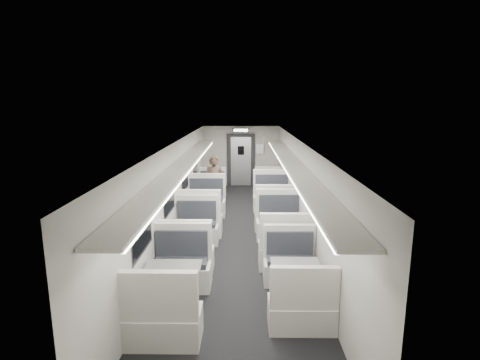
{
  "coord_description": "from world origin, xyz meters",
  "views": [
    {
      "loc": [
        0.14,
        -8.86,
        3.32
      ],
      "look_at": [
        0.01,
        1.8,
        1.1
      ],
      "focal_mm": 28.0,
      "sensor_mm": 36.0,
      "label": 1
    }
  ],
  "objects_px": {
    "booth_left_a": "(210,192)",
    "booth_right_c": "(282,234)",
    "booth_right_a": "(269,191)",
    "booth_right_d": "(295,282)",
    "exit_sign": "(241,130)",
    "passenger": "(214,184)",
    "vestibule_door": "(241,160)",
    "booth_left_c": "(192,239)",
    "booth_left_b": "(203,210)",
    "booth_left_d": "(173,288)",
    "booth_right_b": "(274,205)"
  },
  "relations": [
    {
      "from": "booth_left_a",
      "to": "booth_right_a",
      "type": "distance_m",
      "value": 2.01
    },
    {
      "from": "booth_right_d",
      "to": "passenger",
      "type": "height_order",
      "value": "passenger"
    },
    {
      "from": "passenger",
      "to": "vestibule_door",
      "type": "distance_m",
      "value": 3.74
    },
    {
      "from": "booth_left_d",
      "to": "booth_right_a",
      "type": "distance_m",
      "value": 7.18
    },
    {
      "from": "booth_left_a",
      "to": "booth_left_b",
      "type": "relative_size",
      "value": 0.85
    },
    {
      "from": "booth_right_c",
      "to": "booth_right_b",
      "type": "bearing_deg",
      "value": 90.0
    },
    {
      "from": "booth_left_c",
      "to": "booth_right_a",
      "type": "relative_size",
      "value": 1.09
    },
    {
      "from": "booth_left_c",
      "to": "booth_right_c",
      "type": "xyz_separation_m",
      "value": [
        2.0,
        0.28,
        0.02
      ]
    },
    {
      "from": "booth_left_d",
      "to": "booth_right_c",
      "type": "height_order",
      "value": "booth_right_c"
    },
    {
      "from": "booth_right_a",
      "to": "vestibule_door",
      "type": "height_order",
      "value": "vestibule_door"
    },
    {
      "from": "booth_right_d",
      "to": "passenger",
      "type": "xyz_separation_m",
      "value": [
        -1.78,
        5.33,
        0.52
      ]
    },
    {
      "from": "booth_right_d",
      "to": "exit_sign",
      "type": "distance_m",
      "value": 8.77
    },
    {
      "from": "passenger",
      "to": "booth_right_d",
      "type": "bearing_deg",
      "value": -68.45
    },
    {
      "from": "booth_right_d",
      "to": "vestibule_door",
      "type": "bearing_deg",
      "value": 96.35
    },
    {
      "from": "booth_right_c",
      "to": "exit_sign",
      "type": "distance_m",
      "value": 6.63
    },
    {
      "from": "booth_left_d",
      "to": "booth_right_c",
      "type": "relative_size",
      "value": 0.96
    },
    {
      "from": "booth_left_a",
      "to": "booth_right_b",
      "type": "height_order",
      "value": "booth_right_b"
    },
    {
      "from": "booth_right_d",
      "to": "booth_right_b",
      "type": "bearing_deg",
      "value": 90.0
    },
    {
      "from": "booth_left_d",
      "to": "booth_right_a",
      "type": "xyz_separation_m",
      "value": [
        2.0,
        6.89,
        -0.04
      ]
    },
    {
      "from": "booth_right_b",
      "to": "booth_right_d",
      "type": "xyz_separation_m",
      "value": [
        0.0,
        -4.59,
        -0.06
      ]
    },
    {
      "from": "booth_right_d",
      "to": "vestibule_door",
      "type": "distance_m",
      "value": 9.07
    },
    {
      "from": "booth_right_a",
      "to": "booth_right_d",
      "type": "distance_m",
      "value": 6.6
    },
    {
      "from": "booth_right_a",
      "to": "booth_right_d",
      "type": "relative_size",
      "value": 0.98
    },
    {
      "from": "booth_left_a",
      "to": "booth_right_b",
      "type": "distance_m",
      "value": 2.7
    },
    {
      "from": "booth_right_b",
      "to": "exit_sign",
      "type": "height_order",
      "value": "exit_sign"
    },
    {
      "from": "booth_left_b",
      "to": "booth_right_c",
      "type": "xyz_separation_m",
      "value": [
        2.0,
        -1.88,
        -0.01
      ]
    },
    {
      "from": "booth_right_a",
      "to": "booth_right_d",
      "type": "bearing_deg",
      "value": -90.0
    },
    {
      "from": "booth_left_b",
      "to": "booth_right_c",
      "type": "height_order",
      "value": "booth_left_b"
    },
    {
      "from": "booth_left_b",
      "to": "exit_sign",
      "type": "relative_size",
      "value": 3.73
    },
    {
      "from": "booth_left_c",
      "to": "booth_left_d",
      "type": "height_order",
      "value": "booth_left_d"
    },
    {
      "from": "booth_right_d",
      "to": "booth_left_b",
      "type": "bearing_deg",
      "value": 115.98
    },
    {
      "from": "booth_left_a",
      "to": "booth_left_d",
      "type": "bearing_deg",
      "value": -90.0
    },
    {
      "from": "booth_right_b",
      "to": "passenger",
      "type": "height_order",
      "value": "passenger"
    },
    {
      "from": "booth_left_c",
      "to": "passenger",
      "type": "relative_size",
      "value": 1.21
    },
    {
      "from": "booth_right_a",
      "to": "booth_right_c",
      "type": "distance_m",
      "value": 4.38
    },
    {
      "from": "exit_sign",
      "to": "passenger",
      "type": "bearing_deg",
      "value": -103.78
    },
    {
      "from": "booth_left_a",
      "to": "booth_right_c",
      "type": "xyz_separation_m",
      "value": [
        2.0,
        -4.18,
        0.05
      ]
    },
    {
      "from": "booth_left_b",
      "to": "booth_left_d",
      "type": "xyz_separation_m",
      "value": [
        0.0,
        -4.39,
        -0.02
      ]
    },
    {
      "from": "booth_left_d",
      "to": "vestibule_door",
      "type": "height_order",
      "value": "vestibule_door"
    },
    {
      "from": "booth_left_c",
      "to": "booth_right_a",
      "type": "bearing_deg",
      "value": 66.78
    },
    {
      "from": "booth_left_a",
      "to": "exit_sign",
      "type": "relative_size",
      "value": 3.15
    },
    {
      "from": "booth_left_c",
      "to": "vestibule_door",
      "type": "distance_m",
      "value": 7.15
    },
    {
      "from": "booth_left_a",
      "to": "booth_right_d",
      "type": "xyz_separation_m",
      "value": [
        2.0,
        -6.4,
        0.01
      ]
    },
    {
      "from": "booth_left_b",
      "to": "booth_left_a",
      "type": "bearing_deg",
      "value": 90.0
    },
    {
      "from": "booth_right_c",
      "to": "passenger",
      "type": "height_order",
      "value": "passenger"
    },
    {
      "from": "booth_left_d",
      "to": "booth_right_d",
      "type": "xyz_separation_m",
      "value": [
        2.0,
        0.29,
        -0.03
      ]
    },
    {
      "from": "booth_left_d",
      "to": "booth_right_d",
      "type": "relative_size",
      "value": 1.09
    },
    {
      "from": "booth_right_d",
      "to": "exit_sign",
      "type": "relative_size",
      "value": 3.22
    },
    {
      "from": "booth_right_c",
      "to": "exit_sign",
      "type": "height_order",
      "value": "exit_sign"
    },
    {
      "from": "booth_left_a",
      "to": "passenger",
      "type": "relative_size",
      "value": 1.11
    }
  ]
}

